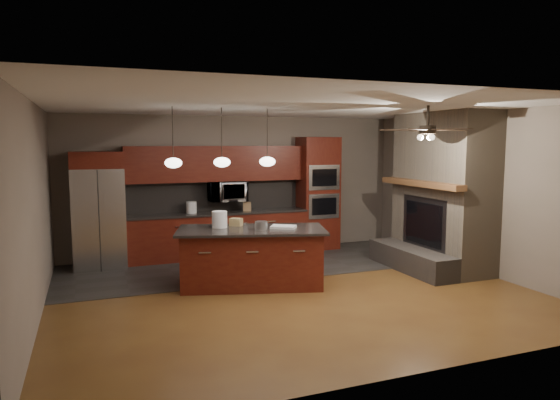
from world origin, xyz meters
name	(u,v)px	position (x,y,z in m)	size (l,w,h in m)	color
ground	(292,291)	(0.00, 0.00, 0.00)	(7.00, 7.00, 0.00)	brown
ceiling	(293,106)	(0.00, 0.00, 2.80)	(7.00, 6.00, 0.02)	white
back_wall	(237,185)	(0.00, 3.00, 1.40)	(7.00, 0.02, 2.80)	gray
right_wall	(477,192)	(3.50, 0.00, 1.40)	(0.02, 6.00, 2.80)	gray
left_wall	(34,212)	(-3.50, 0.00, 1.40)	(0.02, 6.00, 2.80)	gray
slate_tile_patch	(256,264)	(0.00, 1.80, 0.01)	(7.00, 2.40, 0.01)	#2C2928
fireplace_column	(440,197)	(3.04, 0.40, 1.30)	(1.30, 2.10, 2.80)	#796A56
back_cabinetry	(218,212)	(-0.48, 2.74, 0.89)	(3.59, 0.64, 2.20)	#5A1E10
oven_tower	(318,193)	(1.70, 2.69, 1.19)	(0.80, 0.63, 2.38)	#5A1E10
microwave	(227,191)	(-0.27, 2.75, 1.30)	(0.73, 0.41, 0.50)	silver
refrigerator	(98,210)	(-2.71, 2.62, 1.05)	(0.90, 0.75, 2.11)	silver
kitchen_island	(252,257)	(-0.49, 0.49, 0.46)	(2.51, 1.65, 0.92)	#5A1E10
white_bucket	(220,219)	(-0.93, 0.78, 1.05)	(0.24, 0.24, 0.26)	silver
paint_can	(261,225)	(-0.38, 0.36, 0.98)	(0.19, 0.19, 0.13)	#9F9FA3
paint_tray	(283,227)	(0.00, 0.36, 0.94)	(0.38, 0.27, 0.04)	silver
cardboard_box	(236,222)	(-0.64, 0.85, 0.98)	(0.19, 0.14, 0.12)	#987E4E
counter_bucket	(191,207)	(-1.01, 2.70, 1.01)	(0.20, 0.20, 0.23)	silver
counter_box	(247,206)	(0.11, 2.65, 0.99)	(0.16, 0.12, 0.18)	#92714B
pendant_left	(173,163)	(-1.65, 0.70, 1.96)	(0.26, 0.26, 0.92)	black
pendant_center	(222,162)	(-0.90, 0.70, 1.96)	(0.26, 0.26, 0.92)	black
pendant_right	(267,161)	(-0.15, 0.70, 1.96)	(0.26, 0.26, 0.92)	black
ceiling_fan	(428,129)	(1.80, -0.80, 2.46)	(1.27, 1.33, 0.41)	black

